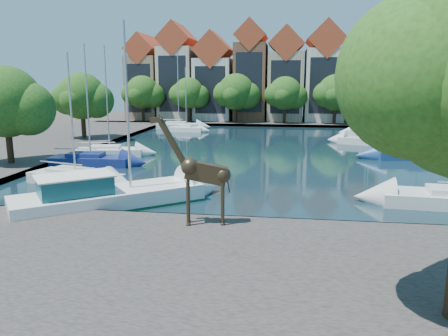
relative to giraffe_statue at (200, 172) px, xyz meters
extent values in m
plane|color=#38332B|center=(1.81, 1.55, -3.12)|extent=(160.00, 160.00, 0.00)
cube|color=black|center=(1.81, 25.55, -3.08)|extent=(38.00, 50.00, 0.08)
cube|color=#443E3B|center=(1.81, -5.45, -2.87)|extent=(50.00, 14.00, 0.50)
cube|color=#443E3B|center=(1.81, 57.55, -2.87)|extent=(60.00, 16.00, 0.50)
cube|color=#443E3B|center=(-23.19, 25.55, -2.87)|extent=(14.00, 52.00, 0.50)
sphere|color=#214513|center=(7.55, -7.85, 4.48)|extent=(4.48, 4.48, 4.48)
cube|color=#987453|center=(-21.19, 57.55, 2.88)|extent=(5.39, 9.00, 11.00)
cube|color=#9E3E1F|center=(-21.19, 57.55, 9.59)|extent=(5.44, 9.18, 5.44)
cube|color=black|center=(-21.19, 53.07, 2.88)|extent=(4.40, 0.05, 8.25)
cube|color=beige|center=(-15.19, 57.55, 3.63)|extent=(5.88, 9.00, 12.50)
cube|color=#9E3E1F|center=(-15.19, 57.55, 11.20)|extent=(5.94, 9.18, 5.94)
cube|color=black|center=(-15.19, 53.07, 3.63)|extent=(4.80, 0.05, 9.38)
cube|color=silver|center=(-8.69, 57.55, 2.63)|extent=(6.37, 9.00, 10.50)
cube|color=#9E3E1F|center=(-8.69, 57.55, 9.31)|extent=(6.43, 9.18, 6.43)
cube|color=black|center=(-8.69, 53.07, 2.63)|extent=(5.20, 0.05, 7.88)
cube|color=brown|center=(-2.19, 57.55, 3.88)|extent=(5.39, 9.00, 13.00)
cube|color=#9E3E1F|center=(-2.19, 57.55, 11.59)|extent=(5.44, 9.18, 5.44)
cube|color=black|center=(-2.19, 53.07, 3.88)|extent=(4.40, 0.05, 9.75)
cube|color=tan|center=(3.81, 57.55, 3.13)|extent=(5.88, 9.00, 11.50)
cube|color=#9E3E1F|center=(3.81, 57.55, 10.20)|extent=(5.94, 9.18, 5.94)
cube|color=black|center=(3.81, 53.07, 3.13)|extent=(4.80, 0.05, 8.62)
cube|color=beige|center=(10.31, 57.55, 3.38)|extent=(6.37, 9.00, 12.00)
cube|color=#9E3E1F|center=(10.31, 57.55, 10.81)|extent=(6.43, 9.18, 6.43)
cube|color=black|center=(10.31, 53.07, 3.38)|extent=(5.20, 0.05, 9.00)
cube|color=#885D41|center=(16.81, 57.55, 2.63)|extent=(5.39, 9.00, 10.50)
cube|color=#9E3E1F|center=(16.81, 57.55, 9.09)|extent=(5.44, 9.18, 5.44)
cube|color=black|center=(16.81, 53.07, 2.63)|extent=(4.40, 0.05, 7.88)
cylinder|color=#332114|center=(-20.19, 52.05, -1.02)|extent=(0.50, 0.50, 3.20)
sphere|color=#134012|center=(-20.19, 52.05, 2.26)|extent=(5.60, 5.60, 5.60)
sphere|color=#134012|center=(-18.51, 52.35, 1.70)|extent=(4.20, 4.20, 4.20)
sphere|color=#134012|center=(-21.73, 51.65, 1.98)|extent=(3.92, 3.92, 3.92)
cylinder|color=#332114|center=(-12.19, 52.05, -1.02)|extent=(0.50, 0.50, 3.20)
sphere|color=#134012|center=(-12.19, 52.05, 2.14)|extent=(5.20, 5.20, 5.20)
sphere|color=#134012|center=(-10.63, 52.35, 1.62)|extent=(3.90, 3.90, 3.90)
sphere|color=#134012|center=(-13.62, 51.65, 1.88)|extent=(3.64, 3.64, 3.64)
cylinder|color=#332114|center=(-4.19, 52.05, -1.02)|extent=(0.50, 0.50, 3.20)
sphere|color=#134012|center=(-4.19, 52.05, 2.38)|extent=(6.00, 6.00, 6.00)
sphere|color=#134012|center=(-2.39, 52.35, 1.78)|extent=(4.50, 4.50, 4.50)
sphere|color=#134012|center=(-5.84, 51.65, 2.08)|extent=(4.20, 4.20, 4.20)
cylinder|color=#332114|center=(3.81, 52.05, -1.02)|extent=(0.50, 0.50, 3.20)
sphere|color=#134012|center=(3.81, 52.05, 2.20)|extent=(5.40, 5.40, 5.40)
sphere|color=#134012|center=(5.43, 52.35, 1.66)|extent=(4.05, 4.05, 4.05)
sphere|color=#134012|center=(2.33, 51.65, 1.93)|extent=(3.78, 3.78, 3.78)
cylinder|color=#332114|center=(11.81, 52.05, -1.02)|extent=(0.50, 0.50, 3.20)
sphere|color=#134012|center=(11.81, 52.05, 2.32)|extent=(5.80, 5.80, 5.80)
sphere|color=#134012|center=(13.55, 52.35, 1.74)|extent=(4.35, 4.35, 4.35)
sphere|color=#134012|center=(10.22, 51.65, 2.03)|extent=(4.06, 4.06, 4.06)
cylinder|color=#332114|center=(19.81, 52.05, -1.02)|extent=(0.50, 0.50, 3.20)
sphere|color=#134012|center=(19.81, 52.05, 2.14)|extent=(5.20, 5.20, 5.20)
sphere|color=#134012|center=(21.37, 52.35, 1.62)|extent=(3.90, 3.90, 3.90)
sphere|color=#134012|center=(18.38, 51.65, 1.88)|extent=(3.64, 3.64, 3.64)
cylinder|color=#332114|center=(-19.19, 13.55, -0.92)|extent=(0.54, 0.54, 3.40)
sphere|color=#134012|center=(-19.19, 13.55, 2.58)|extent=(6.00, 6.00, 6.00)
sphere|color=#134012|center=(-17.39, 13.85, 1.98)|extent=(4.50, 4.50, 4.50)
cylinder|color=#332114|center=(-20.19, 29.55, -0.92)|extent=(0.54, 0.54, 3.40)
sphere|color=#134012|center=(-20.19, 29.55, 2.46)|extent=(5.60, 5.60, 5.60)
sphere|color=#134012|center=(-18.51, 29.85, 1.90)|extent=(4.20, 4.20, 4.20)
sphere|color=#134012|center=(-21.73, 29.15, 2.18)|extent=(3.92, 3.92, 3.92)
cylinder|color=#362B1B|center=(-0.55, -0.33, -1.51)|extent=(0.17, 0.17, 2.22)
cylinder|color=#362B1B|center=(-0.63, 0.12, -1.51)|extent=(0.17, 0.17, 2.22)
cylinder|color=#362B1B|center=(1.11, -0.04, -1.51)|extent=(0.17, 0.17, 2.22)
cylinder|color=#362B1B|center=(1.03, 0.42, -1.51)|extent=(0.17, 0.17, 2.22)
cube|color=#362B1B|center=(0.29, 0.05, -0.03)|extent=(2.22, 0.95, 1.30)
cylinder|color=#362B1B|center=(-1.26, -0.22, 1.41)|extent=(1.45, 0.56, 2.29)
cube|color=#362B1B|center=(-2.01, -0.36, 2.54)|extent=(0.64, 0.29, 0.35)
cube|color=white|center=(-6.19, 3.55, -2.40)|extent=(10.65, 9.34, 1.27)
cube|color=#12484F|center=(-7.72, 2.35, -1.58)|extent=(4.55, 4.31, 1.17)
cylinder|color=#B2B2B7|center=(-5.17, 4.35, 2.81)|extent=(0.16, 0.16, 9.76)
cube|color=beige|center=(-10.95, 8.75, -2.54)|extent=(7.43, 4.23, 1.00)
cube|color=beige|center=(-10.95, 8.75, -2.21)|extent=(3.42, 2.47, 0.55)
cylinder|color=#B2B2B7|center=(-10.95, 8.75, 1.98)|extent=(0.13, 0.13, 8.49)
cube|color=navy|center=(-12.88, 15.50, -2.54)|extent=(7.08, 2.82, 1.00)
cube|color=navy|center=(-12.88, 15.50, -2.20)|extent=(3.13, 1.87, 0.56)
cylinder|color=#B2B2B7|center=(-12.88, 15.50, 2.53)|extent=(0.13, 0.13, 9.58)
cube|color=white|center=(-13.19, 20.42, -2.57)|extent=(6.77, 3.41, 0.93)
cube|color=white|center=(-13.19, 20.42, -2.26)|extent=(3.07, 2.08, 0.52)
cylinder|color=#B2B2B7|center=(-13.19, 20.42, 2.63)|extent=(0.12, 0.12, 9.90)
cube|color=white|center=(-10.19, 41.39, -2.60)|extent=(4.91, 2.06, 0.87)
cube|color=white|center=(-10.19, 41.39, -2.31)|extent=(2.18, 1.34, 0.48)
cylinder|color=#B2B2B7|center=(-10.19, 41.39, 1.86)|extent=(0.12, 0.12, 8.44)
cube|color=silver|center=(-12.23, 45.17, -2.55)|extent=(6.98, 3.17, 0.97)
cube|color=silver|center=(-12.23, 45.17, -2.23)|extent=(3.13, 2.00, 0.54)
cylinder|color=#B2B2B7|center=(-12.23, 45.17, 3.00)|extent=(0.13, 0.13, 10.57)
cube|color=navy|center=(16.81, 23.42, -2.53)|extent=(9.07, 4.67, 1.02)
cube|color=navy|center=(16.81, 23.42, -2.19)|extent=(4.13, 2.82, 0.57)
cylinder|color=#B2B2B7|center=(16.81, 23.42, 3.63)|extent=(0.14, 0.14, 11.75)
cube|color=silver|center=(13.81, 31.79, -2.53)|extent=(7.39, 4.60, 1.02)
cube|color=silver|center=(13.81, 31.79, -2.19)|extent=(3.44, 2.62, 0.56)
cylinder|color=#B2B2B7|center=(13.81, 31.79, 3.33)|extent=(0.14, 0.14, 11.15)
cube|color=white|center=(14.99, 40.03, -2.53)|extent=(5.69, 3.31, 1.02)
cube|color=white|center=(14.99, 40.03, -2.19)|extent=(2.63, 1.92, 0.57)
cylinder|color=#B2B2B7|center=(14.99, 40.03, 1.60)|extent=(0.14, 0.14, 7.69)
camera|label=1|loc=(4.03, -20.28, 4.41)|focal=35.00mm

